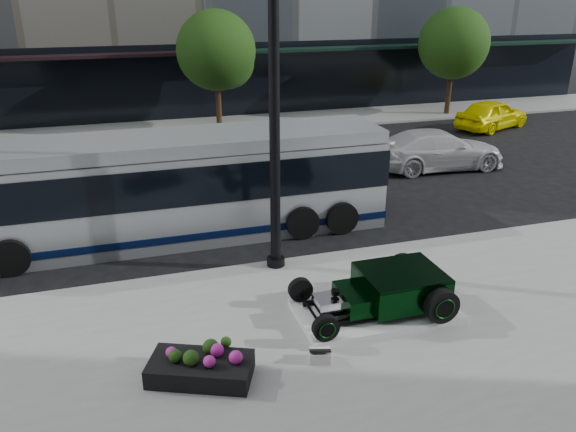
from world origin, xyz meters
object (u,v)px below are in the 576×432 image
object	(u,v)px
transit_bus	(174,186)
yellow_taxi	(492,114)
flower_planter	(201,367)
hot_rod	(391,288)
lamppost	(274,115)
white_sedan	(438,150)

from	to	relation	value
transit_bus	yellow_taxi	world-z (taller)	transit_bus
flower_planter	yellow_taxi	distance (m)	23.28
yellow_taxi	transit_bus	bearing A→B (deg)	95.86
hot_rod	lamppost	bearing A→B (deg)	121.24
white_sedan	hot_rod	bearing A→B (deg)	147.37
hot_rod	white_sedan	distance (m)	11.54
hot_rod	yellow_taxi	size ratio (longest dim) A/B	0.73
transit_bus	white_sedan	world-z (taller)	transit_bus
yellow_taxi	hot_rod	bearing A→B (deg)	116.67
flower_planter	white_sedan	size ratio (longest dim) A/B	0.39
white_sedan	yellow_taxi	world-z (taller)	white_sedan
hot_rod	white_sedan	size ratio (longest dim) A/B	0.61
flower_planter	yellow_taxi	world-z (taller)	yellow_taxi
transit_bus	white_sedan	distance (m)	11.23
lamppost	transit_bus	distance (m)	4.38
transit_bus	yellow_taxi	xyz separation A→B (m)	(16.90, 8.76, -0.73)
yellow_taxi	flower_planter	bearing A→B (deg)	110.50
lamppost	yellow_taxi	bearing A→B (deg)	38.39
lamppost	white_sedan	bearing A→B (deg)	37.32
transit_bus	white_sedan	xyz separation A→B (m)	(10.63, 3.55, -0.72)
hot_rod	transit_bus	xyz separation A→B (m)	(-3.88, 5.81, 0.79)
hot_rod	yellow_taxi	world-z (taller)	yellow_taxi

